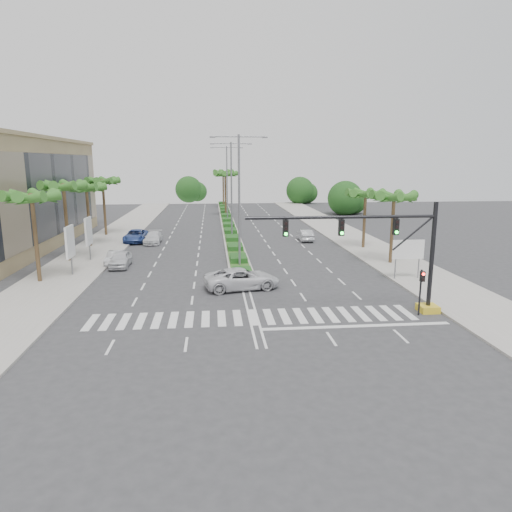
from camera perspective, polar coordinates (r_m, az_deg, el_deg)
The scene contains 27 objects.
ground at distance 29.09m, azimuth -0.35°, elevation -7.67°, with size 160.00×160.00×0.00m, color #333335.
footpath_right at distance 51.42m, azimuth 14.68°, elevation 0.61°, with size 6.00×120.00×0.15m, color gray.
footpath_left at distance 49.94m, azimuth -20.18°, elevation -0.06°, with size 6.00×120.00×0.15m, color gray.
median at distance 73.00m, azimuth -3.55°, elevation 4.20°, with size 2.20×75.00×0.20m, color gray.
median_grass at distance 72.98m, azimuth -3.55°, elevation 4.29°, with size 1.80×75.00×0.04m, color #25501B.
signal_gantry at distance 30.38m, azimuth 17.34°, elevation -0.59°, with size 12.60×1.20×7.20m.
pedestrian_signal at distance 30.65m, azimuth 19.96°, elevation -3.39°, with size 0.28×0.36×3.00m.
direction_sign at distance 39.43m, azimuth 18.48°, elevation 0.59°, with size 2.70×0.11×3.40m.
billboard_near at distance 41.67m, azimuth -22.24°, elevation 1.60°, with size 0.18×2.10×4.35m.
billboard_far at distance 47.37m, azimuth -20.21°, elevation 2.88°, with size 0.18×2.10×4.35m.
palm_left_near at distance 39.99m, azimuth -26.22°, elevation 6.28°, with size 4.57×4.68×7.55m.
palm_left_mid at distance 47.52m, azimuth -22.91°, elevation 7.71°, with size 4.57×4.68×7.95m.
palm_left_far at distance 55.23m, azimuth -20.43°, elevation 7.73°, with size 4.57×4.68×7.35m.
palm_left_end at distance 62.97m, azimuth -18.61°, elevation 8.61°, with size 4.57×4.68×7.75m.
palm_right_near at distance 44.81m, azimuth 16.87°, elevation 6.81°, with size 4.57×4.68×7.05m.
palm_right_far at distance 52.30m, azimuth 13.53°, elevation 7.31°, with size 4.57×4.68×6.75m.
palm_median_a at distance 82.40m, azimuth -3.87°, elevation 9.99°, with size 4.57×4.68×8.05m.
palm_median_b at distance 97.39m, azimuth -4.14°, elevation 10.25°, with size 4.57×4.68×8.05m.
streetlight_near at distance 41.50m, azimuth -2.12°, elevation 7.79°, with size 5.10×0.25×12.00m.
streetlight_mid at distance 57.45m, azimuth -3.09°, elevation 8.88°, with size 5.10×0.25×12.00m.
streetlight_far at distance 73.42m, azimuth -3.65°, elevation 9.49°, with size 5.10×0.25×12.00m.
car_parked_a at distance 44.30m, azimuth -16.58°, elevation -0.39°, with size 1.73×4.29×1.46m, color silver.
car_parked_b at distance 45.60m, azimuth -17.18°, elevation -0.21°, with size 1.34×3.85×1.27m, color silver.
car_parked_c at distance 57.57m, azimuth -14.80°, elevation 2.44°, with size 2.49×5.39×1.50m, color #304B94.
car_parked_d at distance 56.16m, azimuth -12.73°, elevation 2.25°, with size 1.91×4.69×1.36m, color silver.
car_crossing at distance 35.18m, azimuth -1.77°, elevation -2.85°, with size 2.67×5.80×1.61m, color silver.
car_right at distance 56.96m, azimuth 6.16°, elevation 2.62°, with size 1.48×4.24×1.40m, color silver.
Camera 1 is at (-2.47, -27.32, 9.67)m, focal length 32.00 mm.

